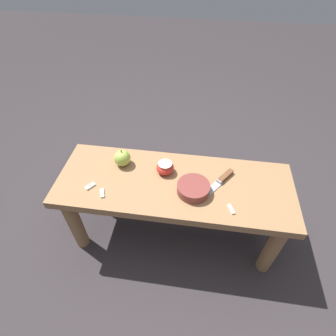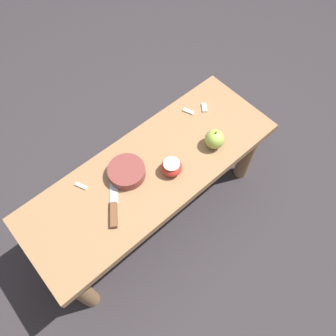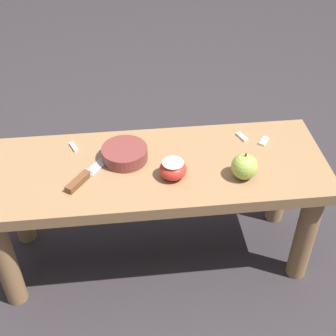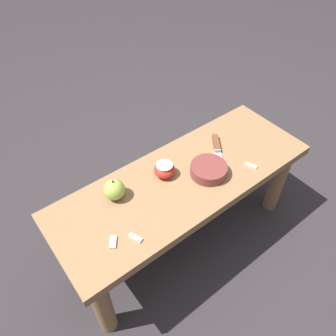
{
  "view_description": "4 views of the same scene",
  "coord_description": "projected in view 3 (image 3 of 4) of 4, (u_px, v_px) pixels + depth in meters",
  "views": [
    {
      "loc": [
        -0.09,
        0.8,
        1.34
      ],
      "look_at": [
        0.04,
        -0.06,
        0.46
      ],
      "focal_mm": 28.0,
      "sensor_mm": 36.0,
      "label": 1
    },
    {
      "loc": [
        -0.38,
        -0.53,
        1.56
      ],
      "look_at": [
        0.04,
        -0.06,
        0.46
      ],
      "focal_mm": 35.0,
      "sensor_mm": 36.0,
      "label": 2
    },
    {
      "loc": [
        -0.08,
        -1.13,
        1.37
      ],
      "look_at": [
        0.04,
        -0.06,
        0.46
      ],
      "focal_mm": 50.0,
      "sensor_mm": 36.0,
      "label": 3
    },
    {
      "loc": [
        0.59,
        0.65,
        1.39
      ],
      "look_at": [
        0.04,
        -0.06,
        0.46
      ],
      "focal_mm": 35.0,
      "sensor_mm": 36.0,
      "label": 4
    }
  ],
  "objects": [
    {
      "name": "apple_cut",
      "position": [
        173.0,
        169.0,
        1.41
      ],
      "size": [
        0.08,
        0.08,
        0.06
      ],
      "color": "red",
      "rests_on": "wooden_bench"
    },
    {
      "name": "apple_whole",
      "position": [
        244.0,
        166.0,
        1.41
      ],
      "size": [
        0.08,
        0.08,
        0.09
      ],
      "color": "#9EB747",
      "rests_on": "wooden_bench"
    },
    {
      "name": "bowl",
      "position": [
        125.0,
        154.0,
        1.48
      ],
      "size": [
        0.15,
        0.15,
        0.04
      ],
      "color": "brown",
      "rests_on": "wooden_bench"
    },
    {
      "name": "apple_slice_center",
      "position": [
        242.0,
        137.0,
        1.58
      ],
      "size": [
        0.03,
        0.05,
        0.01
      ],
      "color": "beige",
      "rests_on": "wooden_bench"
    },
    {
      "name": "knife",
      "position": [
        84.0,
        177.0,
        1.42
      ],
      "size": [
        0.15,
        0.19,
        0.02
      ],
      "rotation": [
        0.0,
        0.0,
        0.94
      ],
      "color": "#9EA0A5",
      "rests_on": "wooden_bench"
    },
    {
      "name": "apple_slice_near_knife",
      "position": [
        264.0,
        141.0,
        1.56
      ],
      "size": [
        0.04,
        0.05,
        0.01
      ],
      "color": "beige",
      "rests_on": "wooden_bench"
    },
    {
      "name": "wooden_bench",
      "position": [
        155.0,
        185.0,
        1.53
      ],
      "size": [
        1.1,
        0.4,
        0.43
      ],
      "color": "olive",
      "rests_on": "ground_plane"
    },
    {
      "name": "apple_slice_near_bowl",
      "position": [
        74.0,
        147.0,
        1.54
      ],
      "size": [
        0.03,
        0.05,
        0.01
      ],
      "color": "beige",
      "rests_on": "wooden_bench"
    },
    {
      "name": "ground_plane",
      "position": [
        156.0,
        254.0,
        1.75
      ],
      "size": [
        8.0,
        8.0,
        0.0
      ],
      "primitive_type": "plane",
      "color": "#2D282B"
    }
  ]
}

